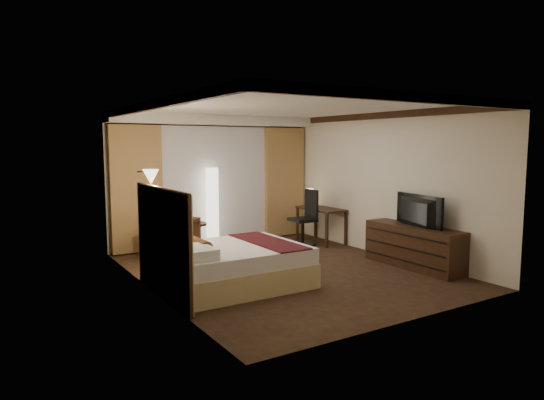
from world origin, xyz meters
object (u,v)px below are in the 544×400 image
side_table (193,238)px  desk (321,225)px  office_chair (303,218)px  armchair (170,236)px  bed (232,266)px  floor_lamp (212,207)px  dresser (413,247)px  television (414,207)px

side_table → desk: (2.76, -0.46, 0.08)m
side_table → desk: size_ratio=0.52×
side_table → desk: desk is taller
office_chair → armchair: bearing=176.0°
bed → armchair: bearing=94.7°
armchair → office_chair: office_chair is taller
bed → floor_lamp: floor_lamp is taller
floor_lamp → office_chair: bearing=-29.7°
armchair → office_chair: 2.78m
side_table → dresser: size_ratio=0.32×
floor_lamp → desk: bearing=-22.3°
armchair → desk: bearing=47.1°
floor_lamp → dresser: floor_lamp is taller
armchair → office_chair: (2.76, -0.32, 0.17)m
floor_lamp → dresser: (2.19, -3.41, -0.46)m
armchair → side_table: size_ratio=1.41×
side_table → office_chair: size_ratio=0.51×
floor_lamp → dresser: size_ratio=0.89×
bed → floor_lamp: bearing=70.8°
desk → dresser: (0.05, -2.53, -0.02)m
bed → dresser: bearing=-11.9°
floor_lamp → office_chair: 1.89m
desk → office_chair: office_chair is taller
office_chair → side_table: bearing=169.9°
side_table → television: bearing=-47.1°
desk → floor_lamp: bearing=157.7°
side_table → dresser: dresser is taller
armchair → floor_lamp: (1.13, 0.61, 0.40)m
television → side_table: bearing=52.5°
bed → armchair: 2.15m
office_chair → dresser: office_chair is taller
floor_lamp → armchair: bearing=-151.8°
floor_lamp → desk: floor_lamp is taller
television → desk: bearing=10.1°
bed → armchair: (-0.17, 2.14, 0.12)m
side_table → armchair: bearing=-160.4°
bed → office_chair: (2.58, 1.82, 0.28)m
desk → television: bearing=-89.5°
armchair → television: size_ratio=0.74×
bed → television: television is taller
television → office_chair: bearing=21.8°
side_table → television: television is taller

